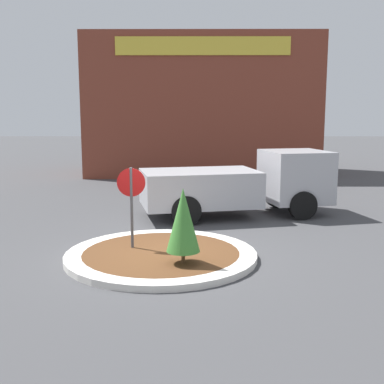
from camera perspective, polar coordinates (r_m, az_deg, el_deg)
The scene contains 6 objects.
ground_plane at distance 11.54m, azimuth -3.67°, elevation -7.84°, with size 120.00×120.00×0.00m, color #474749.
traffic_island at distance 11.52m, azimuth -3.67°, elevation -7.48°, with size 4.53×4.53×0.15m.
stop_sign at distance 11.66m, azimuth -7.20°, elevation -0.31°, with size 0.69×0.07×2.12m.
island_shrub at distance 10.41m, azimuth -1.06°, elevation -3.34°, with size 0.74×0.74×1.67m.
utility_truck at distance 16.09m, azimuth 5.94°, elevation 1.01°, with size 6.53×3.54×2.14m.
storefront_building at distance 27.70m, azimuth 1.15°, elevation 10.08°, with size 12.44×6.07×7.50m.
Camera 1 is at (0.79, -11.00, 3.41)m, focal length 45.00 mm.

